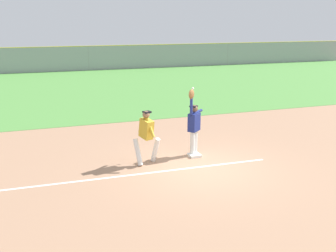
{
  "coord_description": "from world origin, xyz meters",
  "views": [
    {
      "loc": [
        -4.58,
        -10.44,
        4.43
      ],
      "look_at": [
        -0.61,
        1.35,
        1.05
      ],
      "focal_mm": 42.04,
      "sensor_mm": 36.0,
      "label": 1
    }
  ],
  "objects": [
    {
      "name": "ground_plane",
      "position": [
        0.0,
        0.0,
        0.0
      ],
      "size": [
        78.95,
        78.95,
        0.0
      ],
      "primitive_type": "plane",
      "color": "tan"
    },
    {
      "name": "outfield_grass",
      "position": [
        0.0,
        15.78,
        0.01
      ],
      "size": [
        55.02,
        19.05,
        0.01
      ],
      "primitive_type": "cube",
      "color": "#549342",
      "rests_on": "ground_plane"
    },
    {
      "name": "chalk_foul_line",
      "position": [
        -3.77,
        0.16,
        0.0
      ],
      "size": [
        12.0,
        0.31,
        0.01
      ],
      "primitive_type": "cube",
      "rotation": [
        0.0,
        0.0,
        -0.02
      ],
      "color": "white",
      "rests_on": "ground_plane"
    },
    {
      "name": "first_base",
      "position": [
        0.23,
        1.06,
        0.04
      ],
      "size": [
        0.39,
        0.39,
        0.08
      ],
      "primitive_type": "cube",
      "rotation": [
        0.0,
        0.0,
        0.03
      ],
      "color": "white",
      "rests_on": "ground_plane"
    },
    {
      "name": "fielder",
      "position": [
        0.24,
        1.19,
        1.12
      ],
      "size": [
        0.75,
        0.66,
        2.28
      ],
      "rotation": [
        0.0,
        0.0,
        2.28
      ],
      "color": "silver",
      "rests_on": "ground_plane"
    },
    {
      "name": "runner",
      "position": [
        -1.47,
        0.9,
        1.0
      ],
      "size": [
        0.86,
        0.82,
        1.72
      ],
      "rotation": [
        0.0,
        0.0,
        0.33
      ],
      "color": "white",
      "rests_on": "ground_plane"
    },
    {
      "name": "baseball",
      "position": [
        0.29,
        1.43,
        2.24
      ],
      "size": [
        0.07,
        0.07,
        0.07
      ],
      "primitive_type": "sphere",
      "color": "white"
    },
    {
      "name": "outfield_fence",
      "position": [
        -0.0,
        25.3,
        1.09
      ],
      "size": [
        55.1,
        0.08,
        2.18
      ],
      "color": "#93999E",
      "rests_on": "ground_plane"
    },
    {
      "name": "parked_car_tan",
      "position": [
        -3.08,
        29.36,
        0.67
      ],
      "size": [
        4.44,
        2.2,
        1.25
      ],
      "rotation": [
        0.0,
        0.0,
        -0.02
      ],
      "color": "tan",
      "rests_on": "ground_plane"
    },
    {
      "name": "parked_car_black",
      "position": [
        2.78,
        29.7,
        0.67
      ],
      "size": [
        4.59,
        2.5,
        1.25
      ],
      "rotation": [
        0.0,
        0.0,
        -0.11
      ],
      "color": "black",
      "rests_on": "ground_plane"
    },
    {
      "name": "parked_car_blue",
      "position": [
        9.54,
        29.0,
        0.67
      ],
      "size": [
        4.53,
        2.37,
        1.25
      ],
      "rotation": [
        0.0,
        0.0,
        0.07
      ],
      "color": "#23389E",
      "rests_on": "ground_plane"
    }
  ]
}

